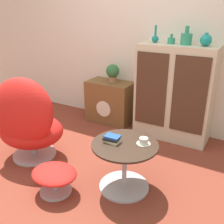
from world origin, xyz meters
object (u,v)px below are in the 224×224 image
(ottoman, at_px, (54,176))
(vase_inner_right, at_px, (186,38))
(vase_leftmost, at_px, (155,38))
(potted_plant, at_px, (113,72))
(vase_rightmost, at_px, (206,40))
(sideboard, at_px, (174,93))
(book_stack, at_px, (112,139))
(vase_inner_left, at_px, (171,40))
(tv_console, at_px, (110,102))
(teacup, at_px, (144,142))
(egg_chair, at_px, (27,122))
(coffee_table, at_px, (124,162))

(ottoman, distance_m, vase_inner_right, 2.06)
(vase_leftmost, relative_size, potted_plant, 0.79)
(ottoman, xyz_separation_m, vase_rightmost, (0.86, 1.63, 1.08))
(vase_rightmost, relative_size, potted_plant, 0.57)
(sideboard, distance_m, vase_leftmost, 0.71)
(ottoman, height_order, potted_plant, potted_plant)
(sideboard, height_order, book_stack, sideboard)
(vase_leftmost, height_order, vase_inner_left, vase_leftmost)
(vase_inner_left, relative_size, vase_inner_right, 0.53)
(vase_inner_right, xyz_separation_m, potted_plant, (-0.98, 0.02, -0.51))
(potted_plant, bearing_deg, vase_inner_left, -1.24)
(tv_console, height_order, teacup, tv_console)
(ottoman, relative_size, vase_rightmost, 2.99)
(vase_inner_left, distance_m, book_stack, 1.48)
(potted_plant, bearing_deg, ottoman, -78.69)
(ottoman, xyz_separation_m, vase_leftmost, (0.27, 1.63, 1.07))
(egg_chair, xyz_separation_m, vase_leftmost, (0.89, 1.33, 0.79))
(ottoman, height_order, vase_leftmost, vase_leftmost)
(vase_rightmost, relative_size, book_stack, 0.96)
(egg_chair, distance_m, potted_plant, 1.41)
(sideboard, distance_m, tv_console, 0.99)
(ottoman, bearing_deg, potted_plant, 101.31)
(vase_leftmost, bearing_deg, egg_chair, -123.88)
(vase_leftmost, distance_m, vase_inner_right, 0.38)
(vase_leftmost, bearing_deg, vase_inner_left, -0.00)
(vase_inner_right, height_order, teacup, vase_inner_right)
(tv_console, xyz_separation_m, book_stack, (0.78, -1.30, 0.20))
(tv_console, distance_m, potted_plant, 0.45)
(vase_inner_left, height_order, potted_plant, vase_inner_left)
(potted_plant, relative_size, book_stack, 1.69)
(egg_chair, height_order, book_stack, egg_chair)
(egg_chair, distance_m, vase_leftmost, 1.79)
(tv_console, xyz_separation_m, vase_inner_right, (1.02, -0.02, 0.96))
(sideboard, relative_size, vase_inner_left, 10.72)
(potted_plant, height_order, book_stack, potted_plant)
(ottoman, bearing_deg, book_stack, 40.71)
(teacup, bearing_deg, tv_console, 131.03)
(vase_inner_left, bearing_deg, vase_leftmost, 180.00)
(sideboard, xyz_separation_m, tv_console, (-0.94, 0.02, -0.29))
(tv_console, xyz_separation_m, potted_plant, (0.04, 0.00, 0.45))
(potted_plant, bearing_deg, vase_leftmost, -1.65)
(vase_inner_right, relative_size, potted_plant, 0.82)
(egg_chair, height_order, vase_rightmost, vase_rightmost)
(coffee_table, relative_size, vase_leftmost, 2.99)
(teacup, bearing_deg, ottoman, -145.65)
(tv_console, relative_size, vase_inner_right, 3.15)
(vase_inner_left, relative_size, potted_plant, 0.44)
(tv_console, bearing_deg, book_stack, -59.15)
(ottoman, height_order, vase_inner_right, vase_inner_right)
(tv_console, distance_m, book_stack, 1.53)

